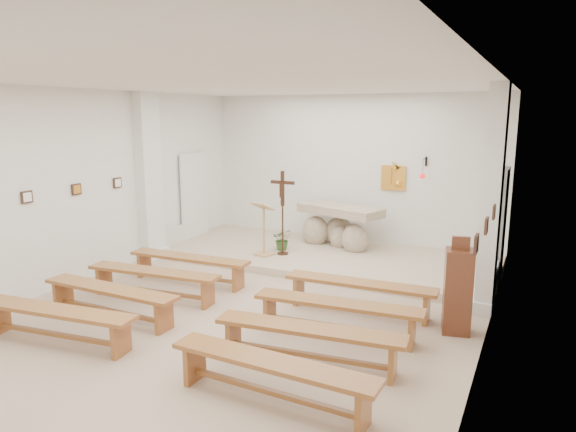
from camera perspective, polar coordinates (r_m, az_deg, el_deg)
The scene contains 31 objects.
ground at distance 8.06m, azimuth -5.77°, elevation -11.02°, with size 7.00×10.00×0.00m, color #CBAD92.
wall_left at distance 9.88m, azimuth -23.41°, elevation 2.78°, with size 0.02×10.00×3.50m, color white.
wall_right at distance 6.44m, azimuth 21.21°, elevation -1.10°, with size 0.02×10.00×3.50m, color white.
wall_back at distance 12.04m, azimuth 6.84°, elevation 4.97°, with size 7.00×0.02×3.50m, color white.
ceiling at distance 7.48m, azimuth -6.31°, elevation 14.60°, with size 7.00×10.00×0.02m, color silver.
sanctuary_platform at distance 10.99m, azimuth 4.00°, elevation -4.48°, with size 6.98×3.00×0.15m, color #BCA791.
pilaster_left at distance 11.18m, azimuth -15.19°, elevation 4.18°, with size 0.26×0.55×3.50m, color white.
pilaster_right at distance 8.41m, azimuth 21.73°, elevation 1.59°, with size 0.26×0.55×3.50m, color white.
gold_wall_relief at distance 11.71m, azimuth 11.63°, elevation 4.15°, with size 0.55×0.04×0.55m, color gold.
sanctuary_lamp at distance 11.29m, azimuth 14.77°, elevation 4.57°, with size 0.11×0.36×0.44m.
station_frame_left_front at distance 9.38m, azimuth -27.03°, elevation 1.89°, with size 0.03×0.20×0.20m, color #392219.
station_frame_left_mid at distance 9.99m, azimuth -22.45°, elevation 2.76°, with size 0.03×0.20×0.20m, color #392219.
station_frame_left_rear at distance 10.67m, azimuth -18.43°, elevation 3.52°, with size 0.03×0.20×0.20m, color #392219.
station_frame_right_front at distance 5.67m, azimuth 20.19°, elevation -2.94°, with size 0.03×0.20×0.20m, color #392219.
station_frame_right_mid at distance 6.64m, azimuth 21.19°, elevation -1.01°, with size 0.03×0.20×0.20m, color #392219.
station_frame_right_rear at distance 7.62m, azimuth 21.92°, elevation 0.42°, with size 0.03×0.20×0.20m, color #392219.
radiator_left at distance 12.00m, azimuth -12.84°, elevation -2.44°, with size 0.10×0.85×0.52m, color silver.
radiator_right at distance 9.42m, azimuth 21.82°, elevation -6.72°, with size 0.10×0.85×0.52m, color silver.
altar at distance 11.52m, azimuth 5.66°, elevation -1.43°, with size 2.06×1.28×0.99m.
lectern at distance 10.65m, azimuth -2.75°, elevation -1.43°, with size 0.47×0.43×1.14m.
crucifix_stand at distance 10.62m, azimuth -0.62°, elevation 1.04°, with size 0.53×0.23×1.76m.
potted_plant at distance 11.13m, azimuth -0.59°, elevation -2.57°, with size 0.43×0.37×0.48m, color #2F5923.
donation_pedestal at distance 7.64m, azimuth 18.34°, elevation -7.88°, with size 0.45×0.45×1.40m.
bench_left_front at distance 9.60m, azimuth -10.95°, elevation -5.12°, with size 2.39×0.50×0.50m.
bench_right_front at distance 8.11m, azimuth 7.97°, elevation -8.07°, with size 2.39×0.49×0.50m.
bench_left_second at distance 8.89m, azimuth -14.72°, elevation -6.61°, with size 2.40×0.62×0.50m.
bench_right_second at distance 7.26m, azimuth 5.51°, elevation -10.36°, with size 2.40×0.59×0.50m.
bench_left_third at distance 8.23m, azimuth -19.15°, elevation -8.31°, with size 2.37×0.39×0.50m.
bench_right_third at distance 6.44m, azimuth 2.35°, elevation -13.22°, with size 2.40×0.65×0.50m.
bench_left_fourth at distance 7.64m, azimuth -24.36°, elevation -10.23°, with size 2.40×0.67×0.50m.
bench_right_fourth at distance 5.67m, azimuth -1.82°, elevation -16.82°, with size 2.38×0.43×0.50m.
Camera 1 is at (4.02, -6.29, 3.03)m, focal length 32.00 mm.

